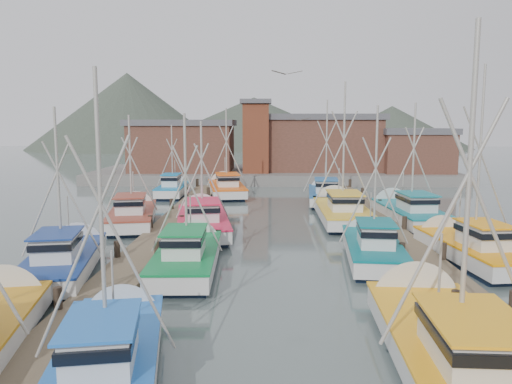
{
  "coord_description": "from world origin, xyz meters",
  "views": [
    {
      "loc": [
        -0.54,
        -25.84,
        6.94
      ],
      "look_at": [
        -1.32,
        5.79,
        2.6
      ],
      "focal_mm": 35.0,
      "sensor_mm": 36.0,
      "label": 1
    }
  ],
  "objects_px": {
    "boat_0": "(111,355)",
    "boat_12": "(226,188)",
    "boat_4": "(189,255)",
    "lookout_tower": "(256,136)",
    "boat_8": "(202,221)",
    "boat_1": "(449,345)"
  },
  "relations": [
    {
      "from": "boat_0",
      "to": "boat_12",
      "type": "xyz_separation_m",
      "value": [
        0.14,
        35.74,
        0.0
      ]
    },
    {
      "from": "boat_4",
      "to": "boat_8",
      "type": "xyz_separation_m",
      "value": [
        -0.49,
        8.53,
        -0.0
      ]
    },
    {
      "from": "boat_0",
      "to": "boat_1",
      "type": "distance_m",
      "value": 9.48
    },
    {
      "from": "lookout_tower",
      "to": "boat_0",
      "type": "height_order",
      "value": "lookout_tower"
    },
    {
      "from": "boat_4",
      "to": "boat_8",
      "type": "bearing_deg",
      "value": 91.05
    },
    {
      "from": "boat_0",
      "to": "boat_12",
      "type": "distance_m",
      "value": 35.75
    },
    {
      "from": "boat_1",
      "to": "boat_4",
      "type": "relative_size",
      "value": 1.19
    },
    {
      "from": "lookout_tower",
      "to": "boat_1",
      "type": "relative_size",
      "value": 0.8
    },
    {
      "from": "boat_8",
      "to": "boat_0",
      "type": "bearing_deg",
      "value": -99.29
    },
    {
      "from": "boat_4",
      "to": "lookout_tower",
      "type": "bearing_deg",
      "value": 84.01
    },
    {
      "from": "boat_8",
      "to": "boat_12",
      "type": "relative_size",
      "value": 0.99
    },
    {
      "from": "lookout_tower",
      "to": "boat_4",
      "type": "height_order",
      "value": "lookout_tower"
    },
    {
      "from": "boat_12",
      "to": "boat_0",
      "type": "bearing_deg",
      "value": -99.63
    },
    {
      "from": "boat_4",
      "to": "boat_0",
      "type": "bearing_deg",
      "value": -94.85
    },
    {
      "from": "lookout_tower",
      "to": "boat_8",
      "type": "distance_m",
      "value": 27.66
    },
    {
      "from": "lookout_tower",
      "to": "boat_8",
      "type": "xyz_separation_m",
      "value": [
        -2.83,
        -27.07,
        -4.87
      ]
    },
    {
      "from": "lookout_tower",
      "to": "boat_4",
      "type": "bearing_deg",
      "value": -93.77
    },
    {
      "from": "boat_12",
      "to": "boat_8",
      "type": "bearing_deg",
      "value": -99.91
    },
    {
      "from": "boat_1",
      "to": "boat_4",
      "type": "xyz_separation_m",
      "value": [
        -8.97,
        9.65,
        -0.01
      ]
    },
    {
      "from": "boat_1",
      "to": "boat_12",
      "type": "xyz_separation_m",
      "value": [
        -9.31,
        34.95,
        -0.0
      ]
    },
    {
      "from": "lookout_tower",
      "to": "boat_4",
      "type": "relative_size",
      "value": 0.96
    },
    {
      "from": "boat_0",
      "to": "boat_8",
      "type": "height_order",
      "value": "boat_0"
    }
  ]
}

